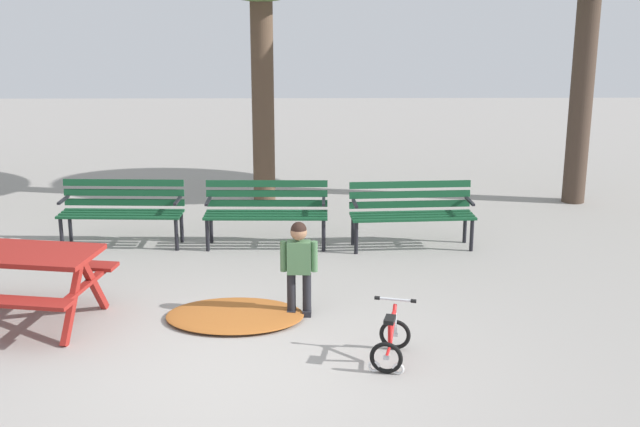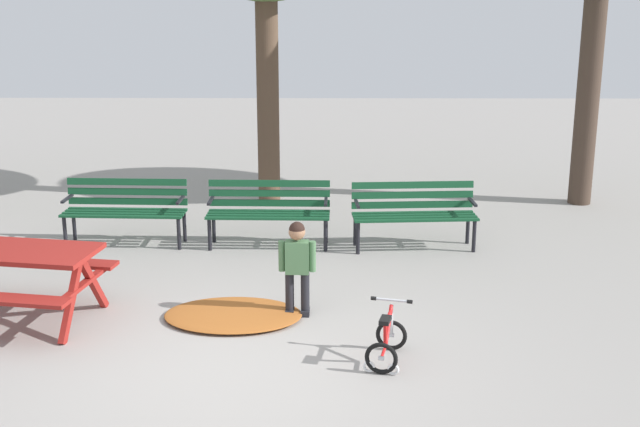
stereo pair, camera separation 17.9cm
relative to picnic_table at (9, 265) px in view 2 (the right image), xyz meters
name	(u,v)px [view 2 (the right image)]	position (x,y,z in m)	size (l,w,h in m)	color
ground	(230,368)	(2.36, -1.12, -0.59)	(36.00, 36.00, 0.00)	gray
picnic_table	(9,265)	(0.00, 0.00, 0.00)	(2.00, 1.62, 0.79)	maroon
park_bench_far_left	(126,206)	(0.57, 2.61, -0.08)	(1.62, 0.52, 0.85)	#144728
park_bench_left	(269,208)	(2.47, 2.54, -0.08)	(1.61, 0.48, 0.85)	#144728
park_bench_right	(414,209)	(4.37, 2.47, -0.08)	(1.63, 0.56, 0.85)	#144728
child_standing	(297,261)	(2.93, 0.14, 0.00)	(0.39, 0.17, 1.01)	black
kids_bicycle	(387,341)	(3.78, -0.97, -0.39)	(0.47, 0.62, 0.54)	black
leaf_pile	(233,315)	(2.27, 0.05, -0.56)	(1.43, 1.00, 0.07)	#9E5623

